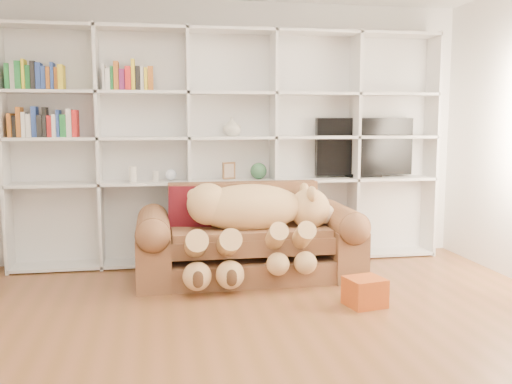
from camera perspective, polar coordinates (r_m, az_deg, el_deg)
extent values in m
plane|color=brown|center=(3.89, 2.26, -15.18)|extent=(5.00, 5.00, 0.00)
cube|color=white|center=(6.06, -2.73, 5.99)|extent=(5.00, 0.02, 2.70)
cube|color=silver|center=(6.03, -2.68, 4.56)|extent=(4.40, 0.03, 2.40)
cube|color=silver|center=(6.00, -23.85, 3.93)|extent=(0.03, 0.35, 2.40)
cube|color=silver|center=(5.85, -15.44, 4.22)|extent=(0.03, 0.35, 2.40)
cube|color=silver|center=(5.83, -6.78, 4.42)|extent=(0.03, 0.35, 2.40)
cube|color=silver|center=(5.95, 1.74, 4.52)|extent=(0.03, 0.35, 2.40)
cube|color=silver|center=(6.19, 9.77, 4.53)|extent=(0.03, 0.35, 2.40)
cube|color=silver|center=(6.54, 17.07, 4.46)|extent=(0.03, 0.35, 2.40)
cube|color=silver|center=(6.05, -2.41, -6.66)|extent=(4.40, 0.35, 0.03)
cube|color=silver|center=(5.90, -2.46, 1.09)|extent=(4.40, 0.35, 0.03)
cube|color=silver|center=(5.87, -2.48, 5.46)|extent=(4.40, 0.35, 0.03)
cube|color=silver|center=(5.87, -2.51, 9.85)|extent=(4.40, 0.35, 0.03)
cube|color=silver|center=(5.93, -2.54, 15.84)|extent=(4.40, 0.35, 0.03)
cube|color=brown|center=(5.42, -0.68, -7.49)|extent=(1.98, 0.80, 0.21)
cube|color=brown|center=(5.33, -0.65, -4.31)|extent=(1.47, 0.66, 0.28)
cube|color=brown|center=(5.66, -1.27, -1.60)|extent=(1.47, 0.19, 0.52)
cube|color=brown|center=(5.32, -10.19, -6.17)|extent=(0.30, 0.89, 0.52)
cube|color=brown|center=(5.59, 8.34, -5.47)|extent=(0.30, 0.89, 0.52)
cylinder|color=brown|center=(5.26, -10.26, -3.43)|extent=(0.30, 0.85, 0.30)
cylinder|color=brown|center=(5.54, 8.39, -2.85)|extent=(0.30, 0.85, 0.30)
ellipsoid|color=#DDB36E|center=(5.26, -0.67, -1.57)|extent=(1.01, 0.49, 0.44)
sphere|color=#DDB36E|center=(5.20, -4.84, -1.21)|extent=(0.38, 0.38, 0.38)
sphere|color=#DDB36E|center=(5.39, 5.38, -1.68)|extent=(0.38, 0.38, 0.38)
sphere|color=beige|center=(5.43, 6.88, -2.17)|extent=(0.19, 0.19, 0.19)
sphere|color=#452B18|center=(5.46, 7.62, -2.24)|extent=(0.06, 0.06, 0.06)
ellipsoid|color=#DDB36E|center=(5.23, 5.61, -0.21)|extent=(0.09, 0.15, 0.15)
ellipsoid|color=#DDB36E|center=(5.49, 4.85, 0.15)|extent=(0.09, 0.15, 0.15)
sphere|color=#DDB36E|center=(5.18, -6.19, -0.38)|extent=(0.13, 0.13, 0.13)
cylinder|color=#DDB36E|center=(5.03, 1.88, -4.71)|extent=(0.17, 0.46, 0.34)
cylinder|color=#DDB36E|center=(5.09, 4.58, -4.60)|extent=(0.17, 0.46, 0.34)
cylinder|color=#DDB36E|center=(4.94, -6.08, -5.37)|extent=(0.19, 0.54, 0.39)
cylinder|color=#DDB36E|center=(4.97, -2.86, -5.27)|extent=(0.19, 0.54, 0.39)
sphere|color=#DDB36E|center=(4.93, 2.23, -7.24)|extent=(0.20, 0.20, 0.20)
sphere|color=#DDB36E|center=(4.99, 4.99, -7.09)|extent=(0.20, 0.20, 0.20)
sphere|color=#DDB36E|center=(4.86, -5.92, -8.36)|extent=(0.24, 0.24, 0.24)
sphere|color=#DDB36E|center=(4.88, -2.62, -8.24)|extent=(0.24, 0.24, 0.24)
cube|color=#540E15|center=(5.43, -6.54, -1.64)|extent=(0.44, 0.30, 0.43)
cube|color=#B04817|center=(4.71, 10.83, -9.78)|extent=(0.33, 0.32, 0.23)
cube|color=black|center=(6.28, 10.77, 4.48)|extent=(1.08, 0.08, 0.62)
cube|color=black|center=(6.30, 10.70, 1.69)|extent=(0.36, 0.18, 0.04)
cube|color=brown|center=(5.89, -2.72, 2.15)|extent=(0.14, 0.07, 0.17)
sphere|color=#32613F|center=(5.94, 0.25, 2.11)|extent=(0.17, 0.17, 0.17)
cylinder|color=beige|center=(5.85, -12.23, 1.78)|extent=(0.10, 0.10, 0.15)
cylinder|color=beige|center=(5.84, -9.99, 1.59)|extent=(0.08, 0.08, 0.10)
sphere|color=white|center=(5.85, -8.52, 1.73)|extent=(0.12, 0.12, 0.12)
imported|color=beige|center=(5.87, -2.42, 6.57)|extent=(0.20, 0.20, 0.20)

